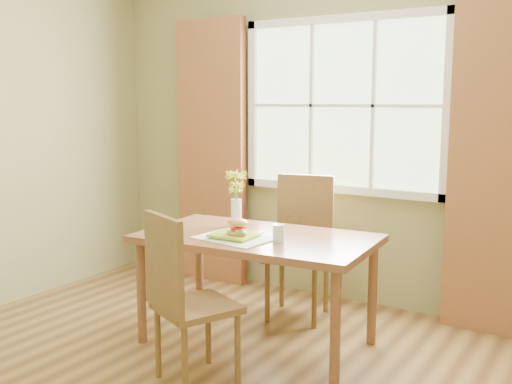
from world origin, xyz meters
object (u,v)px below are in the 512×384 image
object	(u,v)px
chair_near	(183,293)
flower_vase	(236,193)
dining_table	(257,246)
croissant_sandwich	(238,228)
water_glass	(279,234)
chair_far	(301,239)

from	to	relation	value
chair_near	flower_vase	size ratio (longest dim) A/B	2.55
dining_table	flower_vase	distance (m)	0.42
dining_table	flower_vase	world-z (taller)	flower_vase
chair_near	flower_vase	distance (m)	0.97
dining_table	chair_near	bearing A→B (deg)	-96.89
chair_near	flower_vase	bearing A→B (deg)	128.50
croissant_sandwich	flower_vase	distance (m)	0.41
dining_table	water_glass	distance (m)	0.26
chair_far	flower_vase	bearing A→B (deg)	-128.45
dining_table	chair_far	xyz separation A→B (m)	(-0.02, 0.64, -0.08)
croissant_sandwich	water_glass	world-z (taller)	croissant_sandwich
dining_table	chair_near	xyz separation A→B (m)	(-0.03, -0.70, -0.11)
chair_near	chair_far	bearing A→B (deg)	113.15
chair_far	water_glass	xyz separation A→B (m)	(0.23, -0.72, 0.21)
croissant_sandwich	flower_vase	world-z (taller)	flower_vase
dining_table	water_glass	xyz separation A→B (m)	(0.21, -0.09, 0.12)
flower_vase	chair_near	bearing A→B (deg)	-75.30
chair_near	croissant_sandwich	size ratio (longest dim) A/B	6.00
dining_table	water_glass	bearing A→B (deg)	-26.68
water_glass	flower_vase	bearing A→B (deg)	152.54
dining_table	water_glass	size ratio (longest dim) A/B	14.14
chair_near	chair_far	xyz separation A→B (m)	(0.02, 1.33, 0.03)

